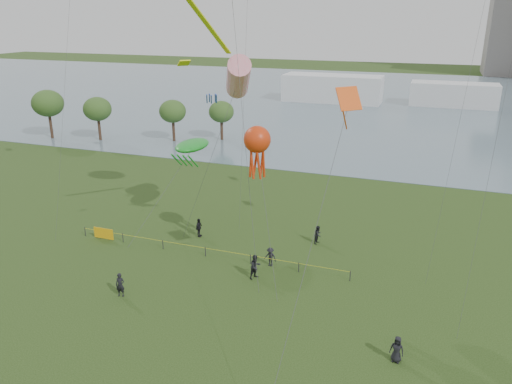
% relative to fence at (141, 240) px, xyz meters
% --- Properties ---
extents(lake, '(400.00, 120.00, 0.08)m').
position_rel_fence_xyz_m(lake, '(12.26, 85.31, -0.53)').
color(lake, slate).
rests_on(lake, ground_plane).
extents(pavilion_left, '(22.00, 8.00, 6.00)m').
position_rel_fence_xyz_m(pavilion_left, '(0.26, 80.31, 2.45)').
color(pavilion_left, silver).
rests_on(pavilion_left, ground_plane).
extents(pavilion_right, '(18.00, 7.00, 5.00)m').
position_rel_fence_xyz_m(pavilion_right, '(26.26, 83.31, 1.95)').
color(pavilion_right, silver).
rests_on(pavilion_right, ground_plane).
extents(trees, '(30.79, 12.72, 7.75)m').
position_rel_fence_xyz_m(trees, '(-24.14, 32.54, 4.51)').
color(trees, '#342217').
rests_on(trees, ground_plane).
extents(fence, '(24.07, 0.07, 1.05)m').
position_rel_fence_xyz_m(fence, '(0.00, 0.00, 0.00)').
color(fence, black).
rests_on(fence, ground_plane).
extents(spectator_a, '(1.10, 1.17, 1.92)m').
position_rel_fence_xyz_m(spectator_a, '(11.25, -2.01, 0.41)').
color(spectator_a, black).
rests_on(spectator_a, ground_plane).
extents(spectator_b, '(1.10, 0.75, 1.58)m').
position_rel_fence_xyz_m(spectator_b, '(11.70, 0.24, 0.24)').
color(spectator_b, black).
rests_on(spectator_b, ground_plane).
extents(spectator_c, '(0.45, 1.02, 1.73)m').
position_rel_fence_xyz_m(spectator_c, '(3.90, 3.37, 0.31)').
color(spectator_c, black).
rests_on(spectator_c, ground_plane).
extents(spectator_d, '(0.87, 0.64, 1.64)m').
position_rel_fence_xyz_m(spectator_d, '(22.20, -8.36, 0.26)').
color(spectator_d, black).
rests_on(spectator_d, ground_plane).
extents(spectator_f, '(0.72, 0.55, 1.78)m').
position_rel_fence_xyz_m(spectator_f, '(3.09, -7.67, 0.33)').
color(spectator_f, black).
rests_on(spectator_f, ground_plane).
extents(spectator_g, '(0.79, 0.92, 1.63)m').
position_rel_fence_xyz_m(spectator_g, '(14.33, 5.63, 0.26)').
color(spectator_g, black).
rests_on(spectator_g, ground_plane).
extents(kite_windsock, '(7.00, 5.14, 16.19)m').
position_rel_fence_xyz_m(kite_windsock, '(7.69, 3.83, 13.69)').
color(kite_windsock, '#3F3F42').
extents(kite_creature, '(4.51, 8.95, 8.22)m').
position_rel_fence_xyz_m(kite_creature, '(2.33, 5.79, 7.19)').
color(kite_creature, '#3F3F42').
extents(kite_octopus, '(4.16, 5.59, 11.35)m').
position_rel_fence_xyz_m(kite_octopus, '(10.69, -0.06, 9.68)').
color(kite_octopus, '#3F3F42').
extents(kite_delta, '(2.26, 11.24, 15.28)m').
position_rel_fence_xyz_m(kite_delta, '(18.15, -6.89, 13.35)').
color(kite_delta, '#3F3F42').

